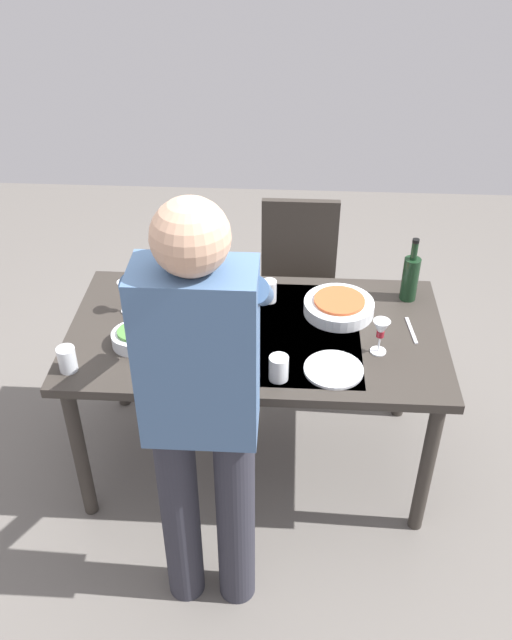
% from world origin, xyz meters
% --- Properties ---
extents(ground_plane, '(6.00, 6.00, 0.00)m').
position_xyz_m(ground_plane, '(0.00, 0.00, 0.00)').
color(ground_plane, '#66605B').
extents(dining_table, '(1.56, 0.84, 0.76)m').
position_xyz_m(dining_table, '(0.00, 0.00, 0.68)').
color(dining_table, '#332D28').
rests_on(dining_table, ground_plane).
extents(chair_near, '(0.40, 0.40, 0.91)m').
position_xyz_m(chair_near, '(-0.18, -0.80, 0.53)').
color(chair_near, black).
rests_on(chair_near, ground_plane).
extents(person_server, '(0.42, 0.61, 1.69)m').
position_xyz_m(person_server, '(0.13, 0.68, 0.96)').
color(person_server, '#2D2D38').
rests_on(person_server, ground_plane).
extents(wine_bottle, '(0.07, 0.07, 0.30)m').
position_xyz_m(wine_bottle, '(-0.65, -0.27, 0.87)').
color(wine_bottle, black).
rests_on(wine_bottle, dining_table).
extents(wine_glass_left, '(0.07, 0.07, 0.15)m').
position_xyz_m(wine_glass_left, '(0.56, -0.10, 0.87)').
color(wine_glass_left, white).
rests_on(wine_glass_left, dining_table).
extents(wine_glass_right, '(0.07, 0.07, 0.15)m').
position_xyz_m(wine_glass_right, '(-0.49, 0.12, 0.87)').
color(wine_glass_right, white).
rests_on(wine_glass_right, dining_table).
extents(water_cup_near_left, '(0.06, 0.06, 0.10)m').
position_xyz_m(water_cup_near_left, '(-0.05, -0.22, 0.81)').
color(water_cup_near_left, silver).
rests_on(water_cup_near_left, dining_table).
extents(water_cup_near_right, '(0.07, 0.07, 0.10)m').
position_xyz_m(water_cup_near_right, '(0.70, 0.30, 0.81)').
color(water_cup_near_right, silver).
rests_on(water_cup_near_right, dining_table).
extents(water_cup_far_left, '(0.07, 0.07, 0.10)m').
position_xyz_m(water_cup_far_left, '(-0.10, 0.30, 0.81)').
color(water_cup_far_left, silver).
rests_on(water_cup_far_left, dining_table).
extents(water_cup_far_right, '(0.07, 0.07, 0.10)m').
position_xyz_m(water_cup_far_right, '(0.35, -0.07, 0.81)').
color(water_cup_far_right, silver).
rests_on(water_cup_far_right, dining_table).
extents(serving_bowl_pasta, '(0.30, 0.30, 0.07)m').
position_xyz_m(serving_bowl_pasta, '(-0.35, -0.15, 0.80)').
color(serving_bowl_pasta, silver).
rests_on(serving_bowl_pasta, dining_table).
extents(side_bowl_salad, '(0.18, 0.18, 0.07)m').
position_xyz_m(side_bowl_salad, '(0.48, 0.12, 0.80)').
color(side_bowl_salad, silver).
rests_on(side_bowl_salad, dining_table).
extents(dinner_plate_near, '(0.23, 0.23, 0.01)m').
position_xyz_m(dinner_plate_near, '(-0.31, 0.25, 0.77)').
color(dinner_plate_near, silver).
rests_on(dinner_plate_near, dining_table).
extents(table_knife, '(0.01, 0.20, 0.00)m').
position_xyz_m(table_knife, '(0.26, 0.13, 0.76)').
color(table_knife, silver).
rests_on(table_knife, dining_table).
extents(table_fork, '(0.03, 0.18, 0.00)m').
position_xyz_m(table_fork, '(-0.64, -0.03, 0.76)').
color(table_fork, silver).
rests_on(table_fork, dining_table).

